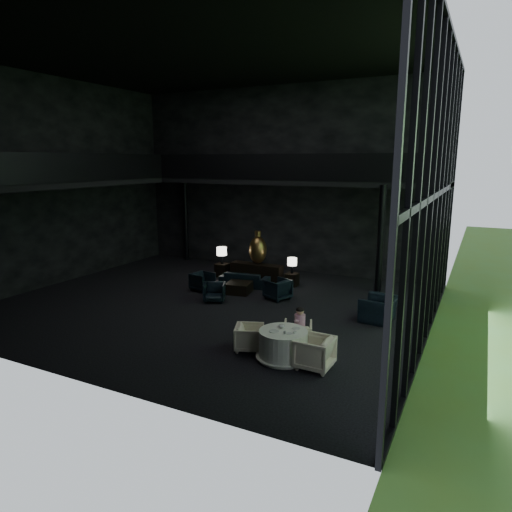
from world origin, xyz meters
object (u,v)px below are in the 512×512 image
at_px(side_table_left, 223,270).
at_px(lounge_armchair_west, 202,281).
at_px(table_lamp_left, 222,252).
at_px(coffee_table, 239,288).
at_px(bronze_urn, 258,250).
at_px(lounge_armchair_south, 214,292).
at_px(window_armchair, 379,304).
at_px(dining_table, 283,347).
at_px(sofa, 245,277).
at_px(dining_chair_east, 314,349).
at_px(lounge_armchair_east, 278,288).
at_px(table_lamp_right, 292,262).
at_px(dining_chair_west, 249,337).
at_px(console, 257,272).
at_px(dining_chair_north, 298,334).
at_px(child, 300,318).
at_px(side_table_right, 292,279).

bearing_deg(side_table_left, lounge_armchair_west, -79.42).
xyz_separation_m(table_lamp_left, coffee_table, (1.80, -1.80, -0.87)).
height_order(bronze_urn, lounge_armchair_south, bronze_urn).
xyz_separation_m(window_armchair, dining_table, (-1.53, -3.90, -0.21)).
bearing_deg(window_armchair, sofa, -101.39).
bearing_deg(dining_chair_east, lounge_armchair_east, -145.24).
bearing_deg(table_lamp_right, window_armchair, -32.66).
xyz_separation_m(window_armchair, dining_chair_west, (-2.54, -3.75, -0.19)).
distance_m(console, dining_table, 7.63).
relative_size(lounge_armchair_east, coffee_table, 0.94).
bearing_deg(lounge_armchair_east, dining_chair_east, 55.58).
bearing_deg(bronze_urn, lounge_armchair_east, -48.79).
bearing_deg(coffee_table, dining_chair_north, -44.17).
distance_m(coffee_table, dining_chair_west, 5.26).
relative_size(side_table_left, dining_chair_north, 0.77).
distance_m(bronze_urn, dining_chair_west, 7.18).
bearing_deg(dining_table, dining_chair_east, -7.19).
distance_m(lounge_armchair_south, window_armchair, 5.60).
bearing_deg(dining_chair_east, table_lamp_right, -151.86).
bearing_deg(lounge_armchair_south, table_lamp_right, 38.23).
bearing_deg(lounge_armchair_south, console, 65.27).
xyz_separation_m(console, window_armchair, (5.52, -2.61, 0.19)).
bearing_deg(lounge_armchair_west, window_armchair, -82.92).
bearing_deg(child, side_table_left, -44.10).
height_order(lounge_armchair_east, dining_table, lounge_armchair_east).
height_order(sofa, dining_table, dining_table).
relative_size(bronze_urn, lounge_armchair_west, 1.84).
relative_size(side_table_left, table_lamp_right, 0.91).
relative_size(lounge_armchair_east, dining_chair_north, 1.14).
xyz_separation_m(sofa, lounge_armchair_east, (1.87, -1.01, 0.07)).
bearing_deg(sofa, table_lamp_left, -35.54).
bearing_deg(dining_table, side_table_right, 110.42).
bearing_deg(lounge_armchair_east, dining_chair_west, 37.32).
bearing_deg(coffee_table, lounge_armchair_south, -100.56).
distance_m(console, coffee_table, 1.91).
xyz_separation_m(console, side_table_left, (-1.60, -0.05, -0.07)).
relative_size(console, child, 3.52).
bearing_deg(table_lamp_right, coffee_table, -127.97).
relative_size(bronze_urn, lounge_armchair_south, 1.98).
xyz_separation_m(dining_chair_north, dining_chair_west, (-1.05, -0.75, -0.01)).
height_order(sofa, child, child).
bearing_deg(dining_chair_east, side_table_left, -133.83).
relative_size(console, dining_chair_north, 3.02).
xyz_separation_m(lounge_armchair_south, child, (4.08, -2.30, 0.42)).
bearing_deg(bronze_urn, window_armchair, -26.21).
relative_size(side_table_left, dining_table, 0.41).
bearing_deg(side_table_left, dining_chair_west, -54.06).
height_order(sofa, lounge_armchair_east, lounge_armchair_east).
bearing_deg(dining_chair_north, bronze_urn, -74.70).
bearing_deg(console, dining_chair_north, -54.35).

